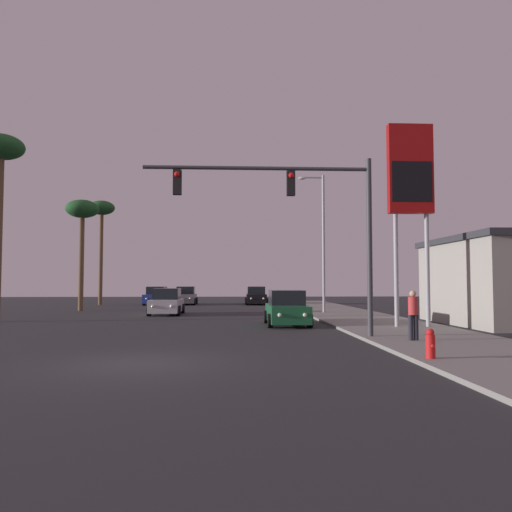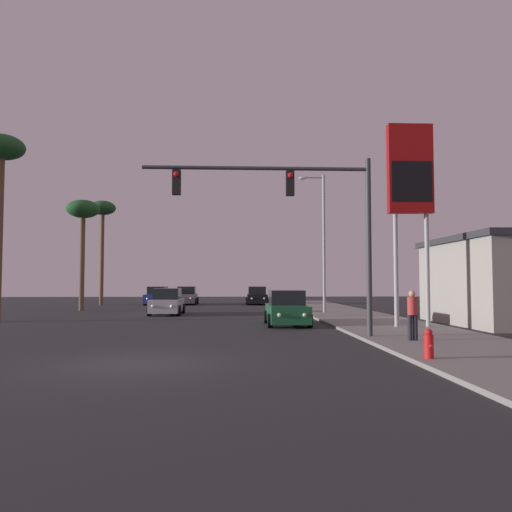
{
  "view_description": "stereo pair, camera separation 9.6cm",
  "coord_description": "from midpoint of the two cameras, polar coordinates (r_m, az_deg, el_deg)",
  "views": [
    {
      "loc": [
        2.35,
        -12.88,
        2.05
      ],
      "look_at": [
        3.62,
        12.85,
        3.43
      ],
      "focal_mm": 35.0,
      "sensor_mm": 36.0,
      "label": 1
    },
    {
      "loc": [
        2.45,
        -12.89,
        2.05
      ],
      "look_at": [
        3.62,
        12.85,
        3.43
      ],
      "focal_mm": 35.0,
      "sensor_mm": 36.0,
      "label": 2
    }
  ],
  "objects": [
    {
      "name": "car_grey",
      "position": [
        47.42,
        -7.87,
        -4.59
      ],
      "size": [
        2.04,
        4.32,
        1.68
      ],
      "rotation": [
        0.0,
        0.0,
        3.15
      ],
      "color": "slate",
      "rests_on": "ground"
    },
    {
      "name": "palm_tree_near",
      "position": [
        30.32,
        -27.01,
        9.86
      ],
      "size": [
        2.4,
        2.4,
        9.96
      ],
      "color": "brown",
      "rests_on": "ground"
    },
    {
      "name": "sidewalk_right",
      "position": [
        24.04,
        14.72,
        -7.71
      ],
      "size": [
        5.0,
        60.0,
        0.12
      ],
      "color": "gray",
      "rests_on": "ground"
    },
    {
      "name": "pedestrian_on_sidewalk",
      "position": [
        17.68,
        17.58,
        -6.22
      ],
      "size": [
        0.34,
        0.32,
        1.67
      ],
      "color": "#23232D",
      "rests_on": "sidewalk_right"
    },
    {
      "name": "traffic_light_mast",
      "position": [
        18.33,
        5.45,
        5.51
      ],
      "size": [
        8.34,
        0.36,
        6.5
      ],
      "color": "#38383D",
      "rests_on": "sidewalk_right"
    },
    {
      "name": "car_black",
      "position": [
        46.84,
        0.18,
        -4.63
      ],
      "size": [
        2.04,
        4.32,
        1.68
      ],
      "rotation": [
        0.0,
        0.0,
        3.13
      ],
      "color": "black",
      "rests_on": "ground"
    },
    {
      "name": "gas_station_sign",
      "position": [
        23.46,
        17.33,
        8.3
      ],
      "size": [
        2.0,
        0.42,
        9.0
      ],
      "color": "#99999E",
      "rests_on": "sidewalk_right"
    },
    {
      "name": "fire_hydrant",
      "position": [
        13.67,
        19.34,
        -9.47
      ],
      "size": [
        0.24,
        0.34,
        0.76
      ],
      "color": "red",
      "rests_on": "sidewalk_right"
    },
    {
      "name": "street_lamp",
      "position": [
        32.96,
        7.63,
        2.31
      ],
      "size": [
        1.74,
        0.24,
        9.0
      ],
      "color": "#99999E",
      "rests_on": "sidewalk_right"
    },
    {
      "name": "car_silver",
      "position": [
        32.66,
        -10.04,
        -5.28
      ],
      "size": [
        2.04,
        4.31,
        1.68
      ],
      "rotation": [
        0.0,
        0.0,
        3.14
      ],
      "color": "#B7B7BC",
      "rests_on": "ground"
    },
    {
      "name": "palm_tree_mid",
      "position": [
        38.81,
        -19.1,
        4.49
      ],
      "size": [
        2.4,
        2.4,
        8.12
      ],
      "color": "brown",
      "rests_on": "ground"
    },
    {
      "name": "ground_plane",
      "position": [
        13.27,
        -13.28,
        -11.88
      ],
      "size": [
        120.0,
        120.0,
        0.0
      ],
      "primitive_type": "plane",
      "color": "#28282B"
    },
    {
      "name": "palm_tree_far",
      "position": [
        48.86,
        -17.08,
        4.58
      ],
      "size": [
        2.4,
        2.4,
        9.7
      ],
      "color": "brown",
      "rests_on": "ground"
    },
    {
      "name": "car_green",
      "position": [
        24.23,
        3.65,
        -6.11
      ],
      "size": [
        2.04,
        4.31,
        1.68
      ],
      "rotation": [
        0.0,
        0.0,
        3.14
      ],
      "color": "#195933",
      "rests_on": "ground"
    },
    {
      "name": "car_blue",
      "position": [
        47.09,
        -11.14,
        -4.57
      ],
      "size": [
        2.04,
        4.34,
        1.68
      ],
      "rotation": [
        0.0,
        0.0,
        3.11
      ],
      "color": "navy",
      "rests_on": "ground"
    }
  ]
}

